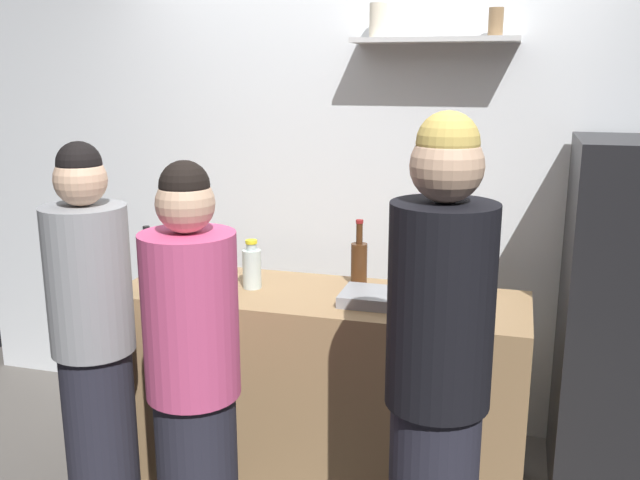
{
  "coord_description": "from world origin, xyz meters",
  "views": [
    {
      "loc": [
        0.79,
        -2.33,
        1.9
      ],
      "look_at": [
        -0.03,
        0.55,
        1.17
      ],
      "focal_mm": 39.01,
      "sensor_mm": 36.0,
      "label": 1
    }
  ],
  "objects_px": {
    "wine_bottle_amber_glass": "(359,261)",
    "person_grey_hoodie": "(93,342)",
    "person_pink_top": "(194,385)",
    "baking_pan": "(381,298)",
    "water_bottle_plastic": "(252,267)",
    "utensil_holder": "(486,280)",
    "person_blonde": "(437,387)",
    "wine_bottle_green_glass": "(149,269)",
    "refrigerator": "(636,323)"
  },
  "relations": [
    {
      "from": "refrigerator",
      "to": "wine_bottle_green_glass",
      "type": "distance_m",
      "value": 2.19
    },
    {
      "from": "person_pink_top",
      "to": "person_blonde",
      "type": "distance_m",
      "value": 0.88
    },
    {
      "from": "person_pink_top",
      "to": "baking_pan",
      "type": "bearing_deg",
      "value": 151.05
    },
    {
      "from": "wine_bottle_amber_glass",
      "to": "water_bottle_plastic",
      "type": "height_order",
      "value": "wine_bottle_amber_glass"
    },
    {
      "from": "person_blonde",
      "to": "person_grey_hoodie",
      "type": "distance_m",
      "value": 1.46
    },
    {
      "from": "wine_bottle_amber_glass",
      "to": "person_pink_top",
      "type": "relative_size",
      "value": 0.19
    },
    {
      "from": "baking_pan",
      "to": "wine_bottle_green_glass",
      "type": "bearing_deg",
      "value": -172.48
    },
    {
      "from": "baking_pan",
      "to": "wine_bottle_green_glass",
      "type": "relative_size",
      "value": 1.1
    },
    {
      "from": "utensil_holder",
      "to": "person_pink_top",
      "type": "relative_size",
      "value": 0.13
    },
    {
      "from": "utensil_holder",
      "to": "person_pink_top",
      "type": "height_order",
      "value": "person_pink_top"
    },
    {
      "from": "utensil_holder",
      "to": "refrigerator",
      "type": "bearing_deg",
      "value": 6.92
    },
    {
      "from": "refrigerator",
      "to": "baking_pan",
      "type": "distance_m",
      "value": 1.15
    },
    {
      "from": "baking_pan",
      "to": "utensil_holder",
      "type": "distance_m",
      "value": 0.51
    },
    {
      "from": "wine_bottle_green_glass",
      "to": "wine_bottle_amber_glass",
      "type": "height_order",
      "value": "wine_bottle_amber_glass"
    },
    {
      "from": "utensil_holder",
      "to": "person_pink_top",
      "type": "xyz_separation_m",
      "value": [
        -0.97,
        -0.99,
        -0.19
      ]
    },
    {
      "from": "baking_pan",
      "to": "person_grey_hoodie",
      "type": "distance_m",
      "value": 1.22
    },
    {
      "from": "person_blonde",
      "to": "wine_bottle_green_glass",
      "type": "bearing_deg",
      "value": 135.81
    },
    {
      "from": "baking_pan",
      "to": "person_grey_hoodie",
      "type": "xyz_separation_m",
      "value": [
        -1.11,
        -0.49,
        -0.14
      ]
    },
    {
      "from": "refrigerator",
      "to": "utensil_holder",
      "type": "relative_size",
      "value": 7.73
    },
    {
      "from": "baking_pan",
      "to": "wine_bottle_amber_glass",
      "type": "height_order",
      "value": "wine_bottle_amber_glass"
    },
    {
      "from": "wine_bottle_amber_glass",
      "to": "person_blonde",
      "type": "xyz_separation_m",
      "value": [
        0.48,
        -0.96,
        -0.13
      ]
    },
    {
      "from": "utensil_holder",
      "to": "person_grey_hoodie",
      "type": "bearing_deg",
      "value": -153.33
    },
    {
      "from": "person_pink_top",
      "to": "refrigerator",
      "type": "bearing_deg",
      "value": 131.84
    },
    {
      "from": "person_pink_top",
      "to": "wine_bottle_amber_glass",
      "type": "bearing_deg",
      "value": 166.37
    },
    {
      "from": "utensil_holder",
      "to": "person_grey_hoodie",
      "type": "xyz_separation_m",
      "value": [
        -1.54,
        -0.77,
        -0.17
      ]
    },
    {
      "from": "person_blonde",
      "to": "refrigerator",
      "type": "bearing_deg",
      "value": 33.3
    },
    {
      "from": "utensil_holder",
      "to": "person_blonde",
      "type": "xyz_separation_m",
      "value": [
        -0.1,
        -0.99,
        -0.08
      ]
    },
    {
      "from": "wine_bottle_green_glass",
      "to": "person_blonde",
      "type": "relative_size",
      "value": 0.17
    },
    {
      "from": "refrigerator",
      "to": "person_pink_top",
      "type": "distance_m",
      "value": 1.95
    },
    {
      "from": "baking_pan",
      "to": "water_bottle_plastic",
      "type": "xyz_separation_m",
      "value": [
        -0.62,
        0.06,
        0.07
      ]
    },
    {
      "from": "person_pink_top",
      "to": "person_grey_hoodie",
      "type": "height_order",
      "value": "person_grey_hoodie"
    },
    {
      "from": "refrigerator",
      "to": "wine_bottle_amber_glass",
      "type": "height_order",
      "value": "refrigerator"
    },
    {
      "from": "refrigerator",
      "to": "baking_pan",
      "type": "relative_size",
      "value": 4.76
    },
    {
      "from": "baking_pan",
      "to": "utensil_holder",
      "type": "bearing_deg",
      "value": 33.24
    },
    {
      "from": "utensil_holder",
      "to": "wine_bottle_green_glass",
      "type": "bearing_deg",
      "value": -164.1
    },
    {
      "from": "wine_bottle_green_glass",
      "to": "person_blonde",
      "type": "xyz_separation_m",
      "value": [
        1.37,
        -0.57,
        -0.13
      ]
    },
    {
      "from": "person_pink_top",
      "to": "person_blonde",
      "type": "xyz_separation_m",
      "value": [
        0.87,
        0.0,
        0.1
      ]
    },
    {
      "from": "baking_pan",
      "to": "utensil_holder",
      "type": "height_order",
      "value": "utensil_holder"
    },
    {
      "from": "wine_bottle_green_glass",
      "to": "person_grey_hoodie",
      "type": "distance_m",
      "value": 0.42
    },
    {
      "from": "refrigerator",
      "to": "person_grey_hoodie",
      "type": "bearing_deg",
      "value": -158.78
    },
    {
      "from": "person_grey_hoodie",
      "to": "utensil_holder",
      "type": "bearing_deg",
      "value": -60.31
    },
    {
      "from": "baking_pan",
      "to": "person_grey_hoodie",
      "type": "bearing_deg",
      "value": -156.1
    },
    {
      "from": "refrigerator",
      "to": "utensil_holder",
      "type": "height_order",
      "value": "refrigerator"
    },
    {
      "from": "refrigerator",
      "to": "wine_bottle_amber_glass",
      "type": "relative_size",
      "value": 5.21
    },
    {
      "from": "baking_pan",
      "to": "utensil_holder",
      "type": "xyz_separation_m",
      "value": [
        0.43,
        0.28,
        0.03
      ]
    },
    {
      "from": "baking_pan",
      "to": "wine_bottle_amber_glass",
      "type": "bearing_deg",
      "value": 121.67
    },
    {
      "from": "wine_bottle_amber_glass",
      "to": "person_grey_hoodie",
      "type": "bearing_deg",
      "value": -142.14
    },
    {
      "from": "water_bottle_plastic",
      "to": "refrigerator",
      "type": "bearing_deg",
      "value": 10.06
    },
    {
      "from": "refrigerator",
      "to": "water_bottle_plastic",
      "type": "bearing_deg",
      "value": -169.94
    },
    {
      "from": "person_grey_hoodie",
      "to": "person_pink_top",
      "type": "bearing_deg",
      "value": -108.54
    }
  ]
}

